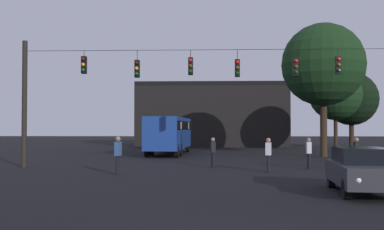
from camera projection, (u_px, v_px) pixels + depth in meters
The scene contains 13 objects.
ground_plane at pixel (210, 158), 32.92m from camera, with size 168.00×168.00×0.00m, color black.
overhead_signal_span at pixel (211, 90), 25.19m from camera, with size 20.79×0.44×7.00m.
city_bus at pixel (170, 132), 38.33m from camera, with size 3.04×11.11×3.00m.
car_near_right at pixel (362, 169), 15.51m from camera, with size 2.20×4.46×1.52m.
pedestrian_crossing_left at pixel (213, 151), 25.68m from camera, with size 0.30×0.40×1.64m.
pedestrian_crossing_center at pixel (309, 151), 24.67m from camera, with size 0.25×0.37×1.65m.
pedestrian_crossing_right at pixel (357, 152), 23.56m from camera, with size 0.24×0.36×1.69m.
pedestrian_near_bus at pixel (118, 153), 21.60m from camera, with size 0.29×0.39×1.78m.
pedestrian_trailing at pixel (268, 153), 22.82m from camera, with size 0.33×0.41×1.68m.
corner_building at pixel (212, 116), 57.22m from camera, with size 17.27×12.06×7.34m.
tree_left_silhouette at pixel (335, 94), 42.46m from camera, with size 4.79×4.79×7.65m.
tree_behind_building at pixel (323, 65), 34.76m from camera, with size 6.21×6.21×10.03m.
tree_right_far at pixel (351, 99), 48.88m from camera, with size 5.61×5.61×8.04m.
Camera 1 is at (-0.03, -8.52, 2.20)m, focal length 43.44 mm.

